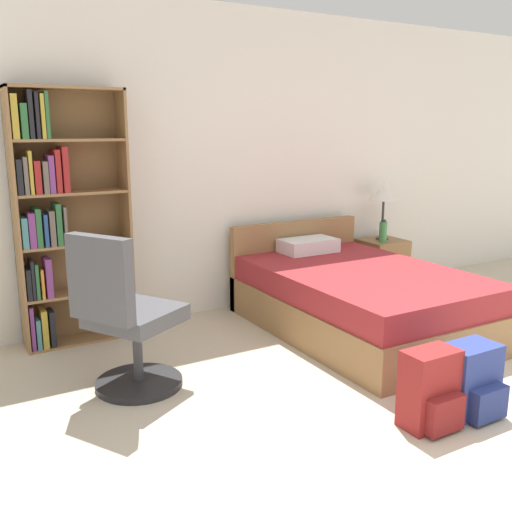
{
  "coord_description": "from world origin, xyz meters",
  "views": [
    {
      "loc": [
        -2.5,
        -1.24,
        1.6
      ],
      "look_at": [
        -0.65,
        1.98,
        0.76
      ],
      "focal_mm": 40.0,
      "sensor_mm": 36.0,
      "label": 1
    }
  ],
  "objects_px": {
    "backpack_blue": "(471,381)",
    "backpack_red": "(431,391)",
    "nightstand": "(381,265)",
    "office_chair": "(126,321)",
    "table_lamp": "(384,192)",
    "bookshelf": "(58,215)",
    "bed": "(356,297)",
    "water_bottle": "(383,232)"
  },
  "relations": [
    {
      "from": "backpack_red",
      "to": "table_lamp",
      "type": "bearing_deg",
      "value": 53.62
    },
    {
      "from": "bed",
      "to": "backpack_red",
      "type": "bearing_deg",
      "value": -114.66
    },
    {
      "from": "water_bottle",
      "to": "backpack_blue",
      "type": "height_order",
      "value": "water_bottle"
    },
    {
      "from": "table_lamp",
      "to": "nightstand",
      "type": "bearing_deg",
      "value": -114.97
    },
    {
      "from": "water_bottle",
      "to": "bookshelf",
      "type": "bearing_deg",
      "value": 176.78
    },
    {
      "from": "bed",
      "to": "nightstand",
      "type": "relative_size",
      "value": 3.89
    },
    {
      "from": "backpack_blue",
      "to": "water_bottle",
      "type": "bearing_deg",
      "value": 59.74
    },
    {
      "from": "bookshelf",
      "to": "backpack_red",
      "type": "xyz_separation_m",
      "value": [
        1.44,
        -2.28,
        -0.77
      ]
    },
    {
      "from": "bookshelf",
      "to": "bed",
      "type": "bearing_deg",
      "value": -22.11
    },
    {
      "from": "bookshelf",
      "to": "nightstand",
      "type": "height_order",
      "value": "bookshelf"
    },
    {
      "from": "water_bottle",
      "to": "backpack_blue",
      "type": "bearing_deg",
      "value": -120.26
    },
    {
      "from": "backpack_blue",
      "to": "backpack_red",
      "type": "height_order",
      "value": "backpack_red"
    },
    {
      "from": "water_bottle",
      "to": "backpack_red",
      "type": "relative_size",
      "value": 0.51
    },
    {
      "from": "bookshelf",
      "to": "backpack_blue",
      "type": "distance_m",
      "value": 2.98
    },
    {
      "from": "nightstand",
      "to": "backpack_red",
      "type": "distance_m",
      "value": 2.74
    },
    {
      "from": "backpack_red",
      "to": "bed",
      "type": "bearing_deg",
      "value": 65.34
    },
    {
      "from": "nightstand",
      "to": "table_lamp",
      "type": "relative_size",
      "value": 0.89
    },
    {
      "from": "bookshelf",
      "to": "office_chair",
      "type": "bearing_deg",
      "value": -81.99
    },
    {
      "from": "water_bottle",
      "to": "nightstand",
      "type": "bearing_deg",
      "value": 47.61
    },
    {
      "from": "nightstand",
      "to": "water_bottle",
      "type": "xyz_separation_m",
      "value": [
        -0.09,
        -0.1,
        0.36
      ]
    },
    {
      "from": "table_lamp",
      "to": "water_bottle",
      "type": "relative_size",
      "value": 2.57
    },
    {
      "from": "water_bottle",
      "to": "bed",
      "type": "bearing_deg",
      "value": -142.46
    },
    {
      "from": "water_bottle",
      "to": "backpack_red",
      "type": "bearing_deg",
      "value": -126.21
    },
    {
      "from": "nightstand",
      "to": "table_lamp",
      "type": "height_order",
      "value": "table_lamp"
    },
    {
      "from": "office_chair",
      "to": "bed",
      "type": "bearing_deg",
      "value": 5.76
    },
    {
      "from": "backpack_blue",
      "to": "backpack_red",
      "type": "bearing_deg",
      "value": 178.62
    },
    {
      "from": "office_chair",
      "to": "backpack_blue",
      "type": "height_order",
      "value": "office_chair"
    },
    {
      "from": "bookshelf",
      "to": "bed",
      "type": "distance_m",
      "value": 2.37
    },
    {
      "from": "nightstand",
      "to": "backpack_red",
      "type": "bearing_deg",
      "value": -126.51
    },
    {
      "from": "bookshelf",
      "to": "bed",
      "type": "relative_size",
      "value": 0.95
    },
    {
      "from": "nightstand",
      "to": "backpack_blue",
      "type": "relative_size",
      "value": 1.24
    },
    {
      "from": "office_chair",
      "to": "table_lamp",
      "type": "relative_size",
      "value": 1.77
    },
    {
      "from": "bookshelf",
      "to": "table_lamp",
      "type": "xyz_separation_m",
      "value": [
        3.09,
        -0.04,
        -0.0
      ]
    },
    {
      "from": "bed",
      "to": "bookshelf",
      "type": "bearing_deg",
      "value": 157.89
    },
    {
      "from": "table_lamp",
      "to": "water_bottle",
      "type": "bearing_deg",
      "value": -129.21
    },
    {
      "from": "nightstand",
      "to": "backpack_red",
      "type": "relative_size",
      "value": 1.17
    },
    {
      "from": "bed",
      "to": "office_chair",
      "type": "distance_m",
      "value": 1.97
    },
    {
      "from": "nightstand",
      "to": "backpack_blue",
      "type": "distance_m",
      "value": 2.58
    },
    {
      "from": "bed",
      "to": "backpack_red",
      "type": "relative_size",
      "value": 4.54
    },
    {
      "from": "nightstand",
      "to": "water_bottle",
      "type": "distance_m",
      "value": 0.38
    },
    {
      "from": "bookshelf",
      "to": "water_bottle",
      "type": "distance_m",
      "value": 3.01
    },
    {
      "from": "bed",
      "to": "nightstand",
      "type": "height_order",
      "value": "bed"
    }
  ]
}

